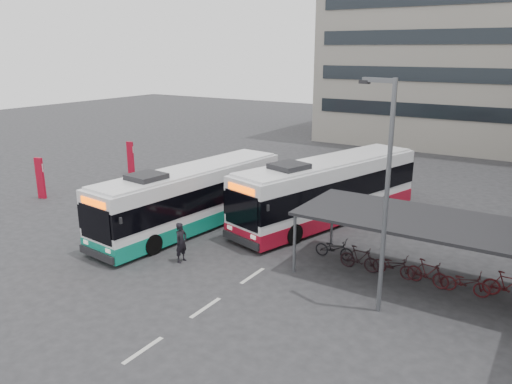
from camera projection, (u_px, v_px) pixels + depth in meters
The scene contains 10 objects.
ground at pixel (203, 262), 20.93m from camera, with size 120.00×120.00×0.00m, color #28282B.
bike_shelter at pixel (431, 251), 18.61m from camera, with size 10.00×4.00×2.54m.
office_block at pixel (508, 3), 43.62m from camera, with size 30.00×15.00×25.00m, color gray.
road_markings at pixel (206, 308), 17.21m from camera, with size 0.15×7.60×0.01m.
bus_main at pixel (328, 191), 25.64m from camera, with size 5.68×11.95×3.46m.
bus_teal at pixel (192, 198), 24.61m from camera, with size 3.56×11.30×3.29m.
pedestrian at pixel (181, 242), 20.76m from camera, with size 0.62×0.41×1.71m, color black.
lamp_post at pixel (385, 185), 15.88m from camera, with size 1.34×0.52×7.78m.
sign_totem_mid at pixel (40, 178), 29.56m from camera, with size 0.53×0.28×2.48m.
sign_totem_north at pixel (131, 157), 35.44m from camera, with size 0.50×0.27×2.34m.
Camera 1 is at (12.26, -15.10, 8.58)m, focal length 35.00 mm.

